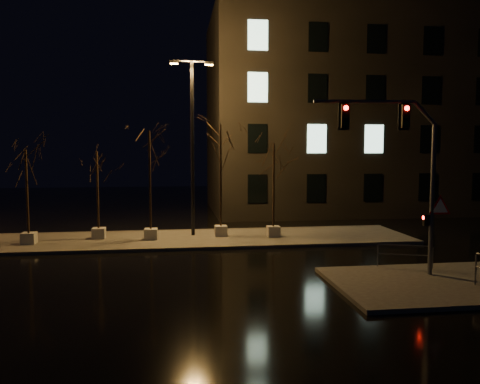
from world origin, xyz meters
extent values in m
plane|color=black|center=(0.00, 0.00, 0.00)|extent=(90.00, 90.00, 0.00)
cube|color=#43413C|center=(0.00, 6.00, 0.07)|extent=(22.00, 5.00, 0.15)
cube|color=#43413C|center=(7.50, -3.50, 0.07)|extent=(7.00, 5.00, 0.15)
cube|color=black|center=(14.00, 18.00, 7.50)|extent=(25.00, 12.00, 15.00)
cube|color=#ADABA2|center=(-8.47, 5.44, 0.43)|extent=(0.65, 0.65, 0.55)
cylinder|color=black|center=(-8.47, 5.44, 2.72)|extent=(0.11, 0.11, 4.04)
cube|color=#ADABA2|center=(-5.32, 6.44, 0.43)|extent=(0.65, 0.65, 0.55)
cylinder|color=black|center=(-5.32, 6.44, 2.68)|extent=(0.11, 0.11, 3.96)
cube|color=#ADABA2|center=(-2.63, 5.83, 0.43)|extent=(0.65, 0.65, 0.55)
cylinder|color=black|center=(-2.63, 5.83, 3.20)|extent=(0.11, 0.11, 5.00)
cube|color=#ADABA2|center=(1.03, 6.30, 0.43)|extent=(0.65, 0.65, 0.55)
cylinder|color=black|center=(1.03, 6.30, 3.38)|extent=(0.11, 0.11, 5.36)
cube|color=#ADABA2|center=(3.78, 5.77, 0.43)|extent=(0.65, 0.65, 0.55)
cylinder|color=black|center=(3.78, 5.77, 2.89)|extent=(0.11, 0.11, 4.37)
cylinder|color=#55585D|center=(7.87, -2.56, 2.88)|extent=(0.16, 0.16, 5.47)
cylinder|color=#55585D|center=(5.29, -2.40, 6.38)|extent=(3.65, 0.35, 0.13)
cube|color=black|center=(6.78, -2.49, 5.88)|extent=(0.29, 0.22, 0.82)
cube|color=black|center=(4.60, -2.36, 5.88)|extent=(0.29, 0.22, 0.82)
cube|color=black|center=(7.67, -2.55, 2.16)|extent=(0.21, 0.18, 0.41)
cone|color=red|center=(8.14, -2.62, 2.61)|extent=(0.95, 0.09, 0.95)
sphere|color=#FF0C07|center=(7.87, -2.56, 6.16)|extent=(0.16, 0.16, 0.16)
cylinder|color=black|center=(-0.43, 6.78, 4.76)|extent=(0.18, 0.18, 9.23)
cylinder|color=black|center=(-0.43, 6.78, 9.38)|extent=(2.03, 0.20, 0.09)
cube|color=#FDA032|center=(-1.35, 6.73, 9.24)|extent=(0.47, 0.28, 0.18)
cube|color=#FDA032|center=(0.49, 6.83, 9.24)|extent=(0.47, 0.28, 0.18)
cylinder|color=#55585D|center=(6.48, -1.18, 0.57)|extent=(0.05, 0.05, 0.83)
cylinder|color=#55585D|center=(8.40, -1.82, 0.57)|extent=(0.05, 0.05, 0.83)
cylinder|color=#55585D|center=(7.44, -1.50, 1.03)|extent=(1.94, 0.68, 0.04)
cylinder|color=#55585D|center=(7.44, -1.50, 0.66)|extent=(1.94, 0.68, 0.04)
cylinder|color=#55585D|center=(8.67, -4.03, 0.66)|extent=(0.06, 0.06, 1.02)
camera|label=1|loc=(-1.32, -18.28, 4.63)|focal=35.00mm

